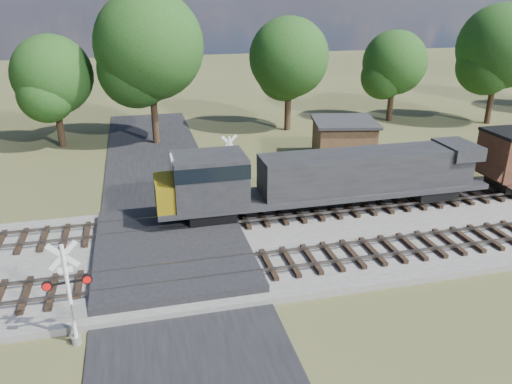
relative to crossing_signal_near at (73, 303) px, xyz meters
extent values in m
plane|color=#404524|center=(3.76, 5.04, -1.68)|extent=(160.00, 160.00, 0.00)
cube|color=gray|center=(13.76, 5.54, -1.53)|extent=(140.00, 10.00, 0.30)
cube|color=black|center=(3.76, 5.04, -1.64)|extent=(7.00, 60.00, 0.08)
cube|color=#262628|center=(3.76, 5.54, -1.37)|extent=(7.00, 9.00, 0.62)
cube|color=black|center=(5.76, 3.04, -1.29)|extent=(44.00, 2.60, 0.18)
cube|color=#5D5750|center=(13.76, 2.32, -1.13)|extent=(140.00, 0.08, 0.15)
cube|color=#5D5750|center=(13.76, 3.75, -1.13)|extent=(140.00, 0.08, 0.15)
cube|color=black|center=(5.76, 8.04, -1.29)|extent=(44.00, 2.60, 0.18)
cube|color=#5D5750|center=(13.76, 7.32, -1.13)|extent=(140.00, 0.08, 0.15)
cube|color=#5D5750|center=(13.76, 8.75, -1.13)|extent=(140.00, 0.08, 0.15)
cylinder|color=silver|center=(-0.08, -0.01, 0.28)|extent=(0.14, 0.14, 3.92)
cylinder|color=gray|center=(-0.08, -0.01, -1.53)|extent=(0.35, 0.35, 0.29)
cube|color=silver|center=(-0.08, -0.01, 1.85)|extent=(1.02, 0.14, 1.03)
cube|color=silver|center=(-0.08, -0.01, 1.85)|extent=(1.02, 0.14, 1.03)
cube|color=silver|center=(-0.08, -0.01, 1.31)|extent=(0.49, 0.08, 0.22)
cube|color=black|center=(-0.08, -0.01, 0.82)|extent=(1.57, 0.22, 0.06)
cylinder|color=red|center=(-0.72, -0.07, 0.82)|extent=(0.36, 0.13, 0.35)
cylinder|color=red|center=(0.55, 0.06, 0.82)|extent=(0.36, 0.13, 0.35)
cube|color=gray|center=(0.16, 0.02, -0.31)|extent=(0.47, 0.34, 0.64)
cylinder|color=silver|center=(7.77, 11.91, 0.22)|extent=(0.13, 0.13, 3.79)
cylinder|color=gray|center=(7.77, 11.91, -1.54)|extent=(0.34, 0.34, 0.28)
cube|color=silver|center=(7.77, 11.91, 1.73)|extent=(0.99, 0.20, 0.99)
cube|color=silver|center=(7.77, 11.91, 1.73)|extent=(0.99, 0.20, 0.99)
cube|color=silver|center=(7.77, 11.91, 1.21)|extent=(0.47, 0.11, 0.21)
cube|color=black|center=(7.77, 11.91, 0.74)|extent=(1.51, 0.30, 0.06)
cylinder|color=red|center=(8.38, 12.01, 0.74)|extent=(0.35, 0.15, 0.34)
cylinder|color=red|center=(7.17, 11.81, 0.74)|extent=(0.35, 0.15, 0.34)
cube|color=gray|center=(7.54, 11.87, -0.35)|extent=(0.47, 0.35, 0.62)
cube|color=#4C2E20|center=(17.19, 17.03, -0.28)|extent=(4.75, 4.75, 2.80)
cube|color=#2C2C2E|center=(17.19, 17.03, 1.22)|extent=(5.23, 5.23, 0.20)
cylinder|color=black|center=(-3.26, 25.74, 0.49)|extent=(0.56, 0.56, 4.34)
sphere|color=#153B13|center=(-3.26, 25.74, 3.96)|extent=(6.08, 6.08, 6.08)
cylinder|color=black|center=(4.13, 24.72, 1.30)|extent=(0.56, 0.56, 5.96)
sphere|color=#153B13|center=(4.13, 24.72, 6.06)|extent=(8.34, 8.34, 8.34)
cylinder|color=black|center=(15.81, 26.32, 0.76)|extent=(0.56, 0.56, 4.87)
sphere|color=#153B13|center=(15.81, 26.32, 4.65)|extent=(6.82, 6.82, 6.82)
cylinder|color=black|center=(26.34, 27.27, 0.42)|extent=(0.56, 0.56, 4.21)
sphere|color=#153B13|center=(26.34, 27.27, 3.79)|extent=(5.89, 5.89, 5.89)
cylinder|color=black|center=(34.80, 24.08, 1.00)|extent=(0.56, 0.56, 5.37)
sphere|color=#153B13|center=(34.80, 24.08, 5.30)|extent=(7.52, 7.52, 7.52)
camera|label=1|loc=(2.65, -15.48, 9.89)|focal=35.00mm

